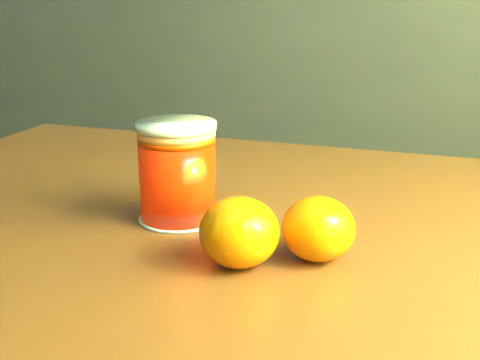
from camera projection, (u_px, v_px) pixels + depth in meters
The scene contains 5 objects.
kitchen_counter at pixel (201, 128), 2.27m from camera, with size 3.15×0.60×0.90m, color #515056.
table at pixel (307, 351), 0.57m from camera, with size 1.10×0.87×0.73m.
juice_glass at pixel (177, 173), 0.60m from camera, with size 0.07×0.07×0.09m.
orange_front at pixel (239, 232), 0.51m from camera, with size 0.06×0.06×0.05m, color orange.
orange_back at pixel (318, 229), 0.52m from camera, with size 0.06×0.06×0.05m, color orange.
Camera 1 is at (1.24, -0.40, 0.95)m, focal length 50.00 mm.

